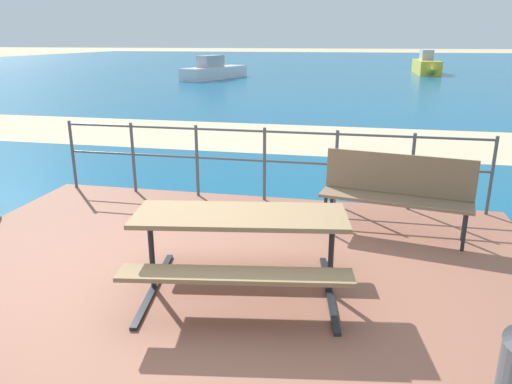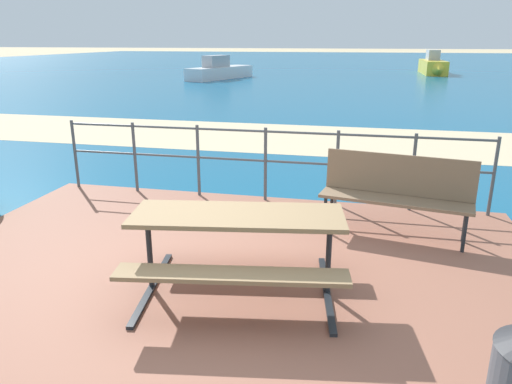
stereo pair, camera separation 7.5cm
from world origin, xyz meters
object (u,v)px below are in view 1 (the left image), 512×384
Objects in this scene: picnic_table at (240,233)px; boat_mid at (426,66)px; boat_near at (215,71)px; park_bench at (396,188)px.

boat_mid is at bearing 71.25° from picnic_table.
boat_mid reaches higher than boat_near.
boat_near is (-8.74, 22.44, -0.16)m from park_bench.
boat_mid reaches higher than picnic_table.
boat_near is 14.48m from boat_mid.
boat_near reaches higher than picnic_table.
boat_mid is (3.92, 29.46, -0.07)m from park_bench.
picnic_table is at bearing -144.38° from boat_near.
picnic_table is 31.63m from boat_mid.
park_bench is 29.72m from boat_mid.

